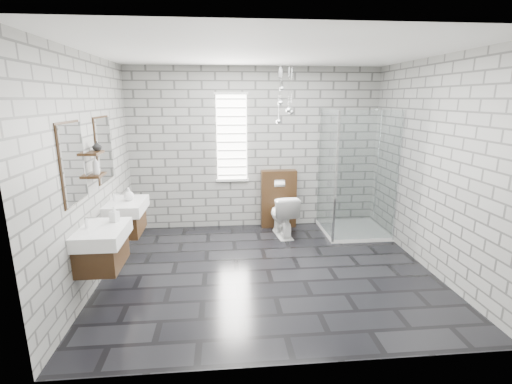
{
  "coord_description": "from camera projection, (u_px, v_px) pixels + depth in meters",
  "views": [
    {
      "loc": [
        -0.57,
        -4.44,
        2.19
      ],
      "look_at": [
        -0.13,
        0.35,
        0.97
      ],
      "focal_mm": 26.0,
      "sensor_mm": 36.0,
      "label": 1
    }
  ],
  "objects": [
    {
      "name": "floor",
      "position": [
        268.0,
        270.0,
        4.87
      ],
      "size": [
        4.2,
        3.6,
        0.02
      ],
      "primitive_type": "cube",
      "color": "black",
      "rests_on": "ground"
    },
    {
      "name": "ceiling",
      "position": [
        270.0,
        51.0,
        4.21
      ],
      "size": [
        4.2,
        3.6,
        0.02
      ],
      "primitive_type": "cube",
      "color": "white",
      "rests_on": "wall_back"
    },
    {
      "name": "wall_back",
      "position": [
        255.0,
        149.0,
        6.29
      ],
      "size": [
        4.2,
        0.02,
        2.7
      ],
      "primitive_type": "cube",
      "color": "gray",
      "rests_on": "floor"
    },
    {
      "name": "wall_front",
      "position": [
        299.0,
        213.0,
        2.79
      ],
      "size": [
        4.2,
        0.02,
        2.7
      ],
      "primitive_type": "cube",
      "color": "gray",
      "rests_on": "floor"
    },
    {
      "name": "wall_left",
      "position": [
        91.0,
        172.0,
        4.35
      ],
      "size": [
        0.02,
        3.6,
        2.7
      ],
      "primitive_type": "cube",
      "color": "gray",
      "rests_on": "floor"
    },
    {
      "name": "wall_right",
      "position": [
        433.0,
        166.0,
        4.73
      ],
      "size": [
        0.02,
        3.6,
        2.7
      ],
      "primitive_type": "cube",
      "color": "gray",
      "rests_on": "floor"
    },
    {
      "name": "vanity_left",
      "position": [
        99.0,
        236.0,
        3.97
      ],
      "size": [
        0.47,
        0.7,
        1.57
      ],
      "color": "#392311",
      "rests_on": "wall_left"
    },
    {
      "name": "vanity_right",
      "position": [
        124.0,
        208.0,
        4.99
      ],
      "size": [
        0.47,
        0.7,
        1.57
      ],
      "color": "#392311",
      "rests_on": "wall_left"
    },
    {
      "name": "shelf_lower",
      "position": [
        97.0,
        175.0,
        4.32
      ],
      "size": [
        0.14,
        0.3,
        0.03
      ],
      "primitive_type": "cube",
      "color": "#392311",
      "rests_on": "wall_left"
    },
    {
      "name": "shelf_upper",
      "position": [
        94.0,
        153.0,
        4.25
      ],
      "size": [
        0.14,
        0.3,
        0.03
      ],
      "primitive_type": "cube",
      "color": "#392311",
      "rests_on": "wall_left"
    },
    {
      "name": "window",
      "position": [
        232.0,
        138.0,
        6.18
      ],
      "size": [
        0.56,
        0.05,
        1.48
      ],
      "color": "white",
      "rests_on": "wall_back"
    },
    {
      "name": "cistern_panel",
      "position": [
        278.0,
        199.0,
        6.42
      ],
      "size": [
        0.6,
        0.2,
        1.0
      ],
      "primitive_type": "cube",
      "color": "#392311",
      "rests_on": "floor"
    },
    {
      "name": "flush_plate",
      "position": [
        280.0,
        183.0,
        6.25
      ],
      "size": [
        0.18,
        0.01,
        0.12
      ],
      "primitive_type": "cube",
      "color": "silver",
      "rests_on": "cistern_panel"
    },
    {
      "name": "shower_enclosure",
      "position": [
        351.0,
        205.0,
        6.03
      ],
      "size": [
        1.0,
        1.0,
        2.03
      ],
      "color": "white",
      "rests_on": "floor"
    },
    {
      "name": "pendant_cluster",
      "position": [
        284.0,
        106.0,
        5.72
      ],
      "size": [
        0.28,
        0.25,
        0.9
      ],
      "color": "silver",
      "rests_on": "ceiling"
    },
    {
      "name": "toilet",
      "position": [
        283.0,
        215.0,
        6.02
      ],
      "size": [
        0.47,
        0.72,
        0.69
      ],
      "primitive_type": "imported",
      "rotation": [
        0.0,
        0.0,
        3.26
      ],
      "color": "white",
      "rests_on": "floor"
    },
    {
      "name": "soap_bottle_a",
      "position": [
        114.0,
        214.0,
        4.12
      ],
      "size": [
        0.11,
        0.11,
        0.18
      ],
      "primitive_type": "imported",
      "rotation": [
        0.0,
        0.0,
        -0.43
      ],
      "color": "#B2B2B2",
      "rests_on": "vanity_left"
    },
    {
      "name": "soap_bottle_b",
      "position": [
        129.0,
        194.0,
        4.98
      ],
      "size": [
        0.15,
        0.15,
        0.18
      ],
      "primitive_type": "imported",
      "rotation": [
        0.0,
        0.0,
        0.11
      ],
      "color": "#B2B2B2",
      "rests_on": "vanity_right"
    },
    {
      "name": "soap_bottle_c",
      "position": [
        96.0,
        165.0,
        4.26
      ],
      "size": [
        0.1,
        0.1,
        0.21
      ],
      "primitive_type": "imported",
      "rotation": [
        0.0,
        0.0,
        0.21
      ],
      "color": "#B2B2B2",
      "rests_on": "shelf_lower"
    },
    {
      "name": "vase",
      "position": [
        97.0,
        146.0,
        4.31
      ],
      "size": [
        0.11,
        0.11,
        0.11
      ],
      "primitive_type": "imported",
      "rotation": [
        0.0,
        0.0,
        -0.07
      ],
      "color": "#B2B2B2",
      "rests_on": "shelf_upper"
    }
  ]
}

